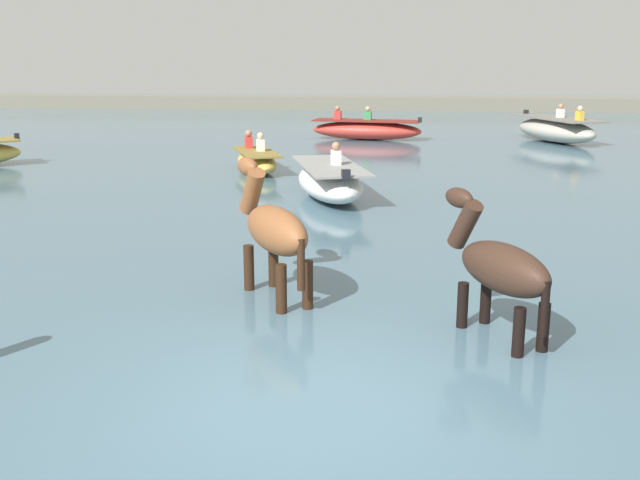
% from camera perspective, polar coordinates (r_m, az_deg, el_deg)
% --- Properties ---
extents(ground_plane, '(120.00, 120.00, 0.00)m').
position_cam_1_polar(ground_plane, '(6.74, -1.20, -15.48)').
color(ground_plane, gray).
extents(water_surface, '(90.00, 90.00, 0.38)m').
position_cam_1_polar(water_surface, '(16.14, 3.42, 2.77)').
color(water_surface, '#476675').
rests_on(water_surface, ground).
extents(horse_lead_dark_bay, '(1.19, 1.62, 1.88)m').
position_cam_1_polar(horse_lead_dark_bay, '(8.04, 13.59, -2.32)').
color(horse_lead_dark_bay, '#382319').
rests_on(horse_lead_dark_bay, ground).
extents(horse_trailing_chestnut, '(1.32, 1.74, 2.04)m').
position_cam_1_polar(horse_trailing_chestnut, '(9.11, -3.56, 0.56)').
color(horse_trailing_chestnut, brown).
rests_on(horse_trailing_chestnut, ground).
extents(boat_mid_outer, '(1.80, 2.74, 1.02)m').
position_cam_1_polar(boat_mid_outer, '(19.43, -4.87, 6.06)').
color(boat_mid_outer, gold).
rests_on(boat_mid_outer, water_surface).
extents(boat_near_port, '(2.93, 4.38, 1.32)m').
position_cam_1_polar(boat_near_port, '(27.49, 17.63, 8.06)').
color(boat_near_port, '#B2AD9E').
rests_on(boat_near_port, water_surface).
extents(boat_distant_west, '(2.13, 3.57, 1.19)m').
position_cam_1_polar(boat_distant_west, '(15.70, 0.76, 4.51)').
color(boat_distant_west, silver).
rests_on(boat_distant_west, water_surface).
extents(boat_far_offshore, '(4.11, 1.80, 1.18)m').
position_cam_1_polar(boat_far_offshore, '(27.02, 3.58, 8.44)').
color(boat_far_offshore, '#BC382D').
rests_on(boat_far_offshore, water_surface).
extents(far_shoreline, '(80.00, 2.40, 1.10)m').
position_cam_1_polar(far_shoreline, '(42.73, 5.33, 10.17)').
color(far_shoreline, '#706B5B').
rests_on(far_shoreline, ground).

